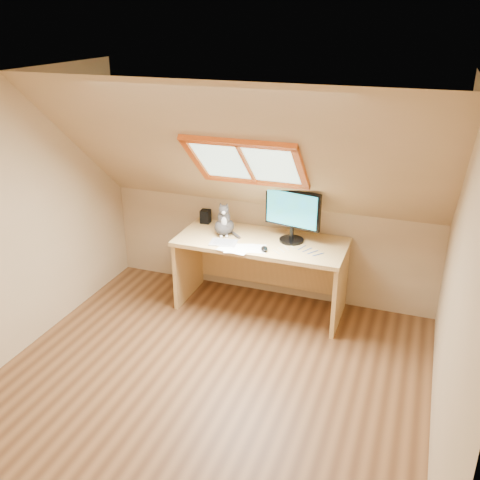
% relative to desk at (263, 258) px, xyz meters
% --- Properties ---
extents(ground, '(3.50, 3.50, 0.00)m').
position_rel_desk_xyz_m(ground, '(-0.04, -1.45, -0.53)').
color(ground, brown).
rests_on(ground, ground).
extents(room_shell, '(3.52, 3.52, 2.41)m').
position_rel_desk_xyz_m(room_shell, '(-0.04, -1.54, 0.90)').
color(room_shell, tan).
rests_on(room_shell, ground).
extents(desk, '(1.66, 0.73, 0.76)m').
position_rel_desk_xyz_m(desk, '(0.00, 0.00, 0.00)').
color(desk, '#E1B26A').
rests_on(desk, ground).
extents(monitor, '(0.56, 0.24, 0.52)m').
position_rel_desk_xyz_m(monitor, '(0.28, 0.00, 0.53)').
color(monitor, black).
rests_on(monitor, desk).
extents(cat, '(0.26, 0.28, 0.36)m').
position_rel_desk_xyz_m(cat, '(-0.39, -0.06, 0.36)').
color(cat, '#423C3A').
rests_on(cat, desk).
extents(desk_speaker, '(0.10, 0.10, 0.14)m').
position_rel_desk_xyz_m(desk_speaker, '(-0.70, 0.18, 0.30)').
color(desk_speaker, black).
rests_on(desk_speaker, desk).
extents(graphics_tablet, '(0.28, 0.22, 0.01)m').
position_rel_desk_xyz_m(graphics_tablet, '(-0.32, -0.27, 0.23)').
color(graphics_tablet, '#B2B2B7').
rests_on(graphics_tablet, desk).
extents(mouse, '(0.10, 0.13, 0.04)m').
position_rel_desk_xyz_m(mouse, '(0.10, -0.30, 0.25)').
color(mouse, black).
rests_on(mouse, desk).
extents(papers, '(0.35, 0.30, 0.01)m').
position_rel_desk_xyz_m(papers, '(-0.11, -0.33, 0.23)').
color(papers, white).
rests_on(papers, desk).
extents(cables, '(0.51, 0.26, 0.01)m').
position_rel_desk_xyz_m(cables, '(0.42, -0.19, 0.23)').
color(cables, silver).
rests_on(cables, desk).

